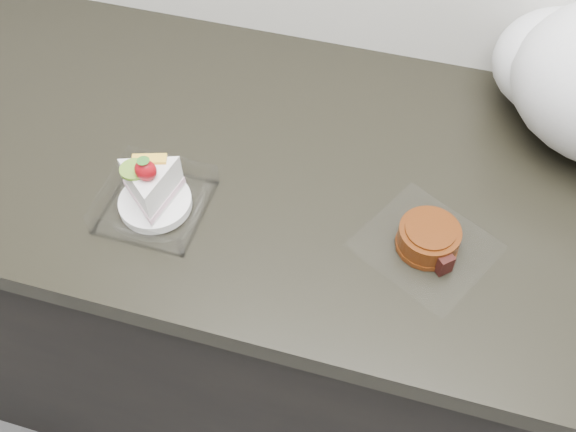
{
  "coord_description": "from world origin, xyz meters",
  "views": [
    {
      "loc": [
        0.05,
        1.02,
        1.66
      ],
      "look_at": [
        -0.1,
        1.55,
        0.94
      ],
      "focal_mm": 40.0,
      "sensor_mm": 36.0,
      "label": 1
    }
  ],
  "objects": [
    {
      "name": "cake_tray",
      "position": [
        -0.31,
        1.54,
        0.93
      ],
      "size": [
        0.15,
        0.15,
        0.12
      ],
      "rotation": [
        0.0,
        0.0,
        -0.01
      ],
      "color": "white",
      "rests_on": "counter"
    },
    {
      "name": "mooncake_wrap",
      "position": [
        0.09,
        1.58,
        0.92
      ],
      "size": [
        0.23,
        0.23,
        0.04
      ],
      "rotation": [
        0.0,
        0.0,
        -0.31
      ],
      "color": "white",
      "rests_on": "counter"
    },
    {
      "name": "counter",
      "position": [
        0.0,
        1.69,
        0.45
      ],
      "size": [
        2.04,
        0.64,
        0.9
      ],
      "color": "black",
      "rests_on": "ground"
    }
  ]
}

